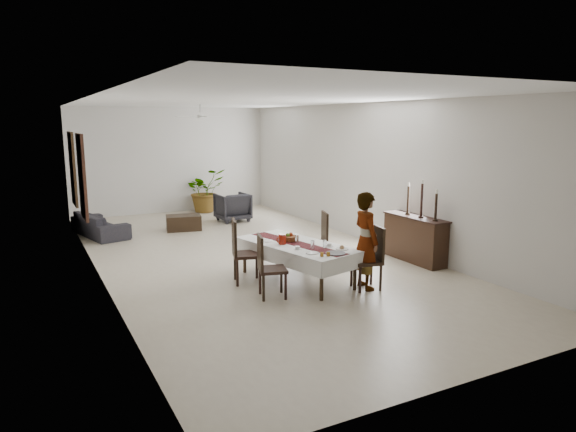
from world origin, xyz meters
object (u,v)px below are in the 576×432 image
Objects in this scene: dining_table_top at (297,245)px; woman at (366,241)px; sideboard_body at (415,239)px; red_pitcher at (282,239)px; sofa at (100,224)px.

woman is at bearing -60.05° from dining_table_top.
sideboard_body is (2.73, 0.05, -0.20)m from dining_table_top.
dining_table_top is at bearing -178.87° from sideboard_body.
woman is 1.11× the size of sideboard_body.
sideboard_body is at bearing -0.46° from red_pitcher.
woman is 2.14m from sideboard_body.
sofa is (-3.39, 6.33, -0.54)m from woman.
woman is 7.20m from sofa.
woman is 0.85× the size of sofa.
sofa is (-5.28, 5.39, -0.16)m from sideboard_body.
red_pitcher is at bearing -170.61° from sofa.
sideboard_body is 0.76× the size of sofa.
sofa is at bearing 34.33° from woman.
sideboard_body is at bearing -149.46° from sofa.
dining_table_top is 6.02m from sofa.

